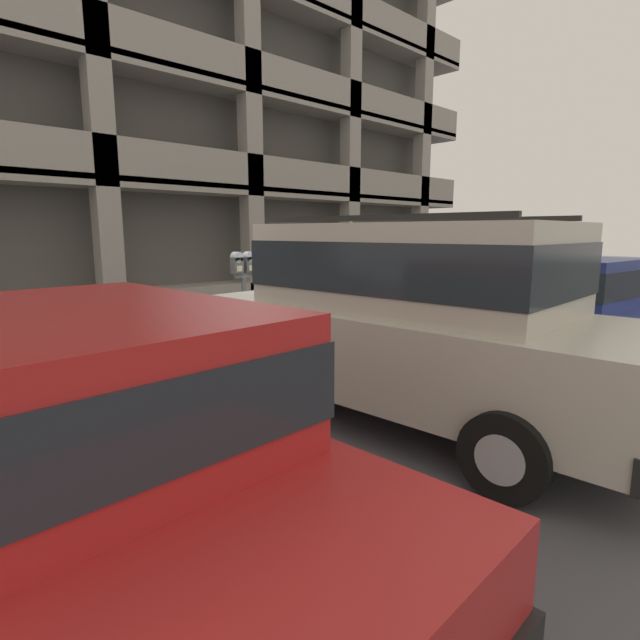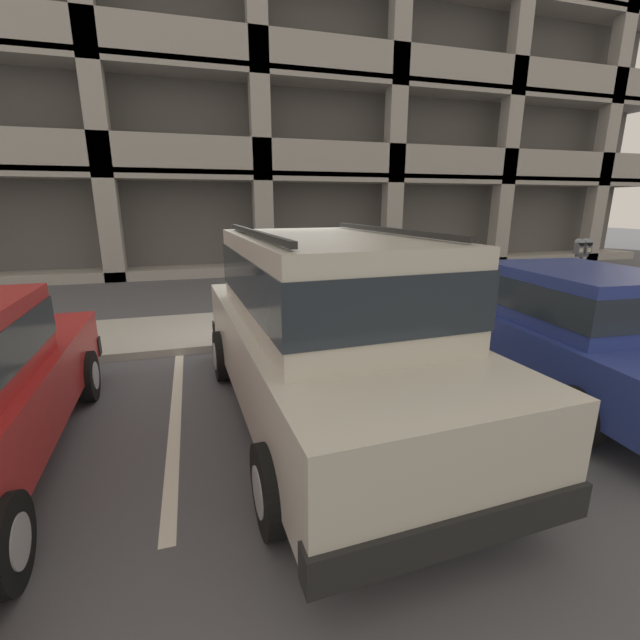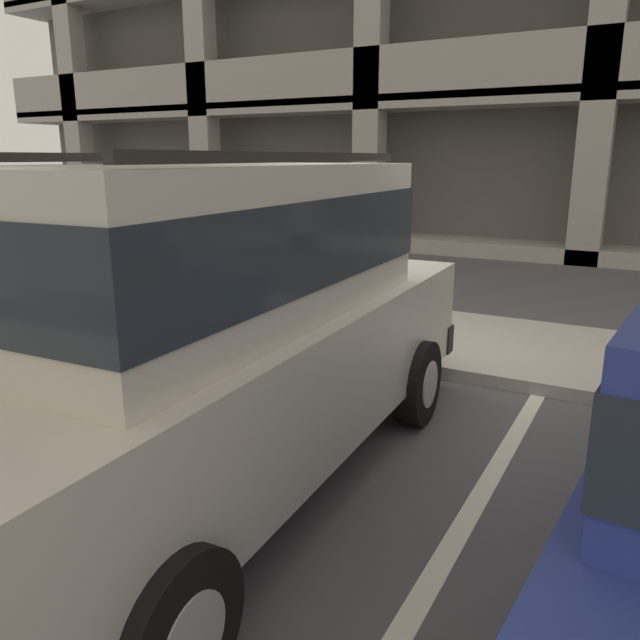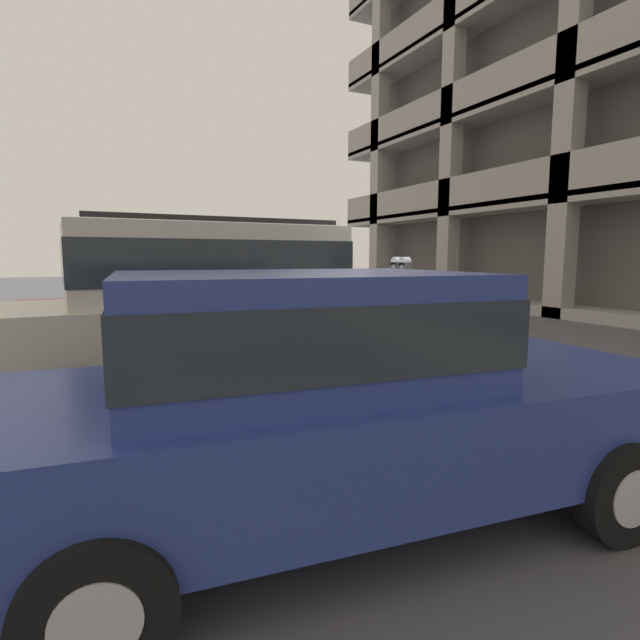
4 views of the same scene
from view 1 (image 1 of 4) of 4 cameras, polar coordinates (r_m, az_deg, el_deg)
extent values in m
cube|color=#4C4C51|center=(6.95, -6.23, -6.22)|extent=(80.00, 80.00, 0.10)
cube|color=#ADA89E|center=(7.96, -12.03, -3.47)|extent=(40.00, 2.20, 0.12)
cube|color=#606060|center=(7.95, -12.04, -3.04)|extent=(0.03, 2.16, 0.00)
cube|color=#606060|center=(10.57, 6.60, 0.35)|extent=(0.03, 2.16, 0.00)
cube|color=#606060|center=(13.87, 17.15, 2.28)|extent=(0.03, 2.16, 0.00)
cube|color=silver|center=(5.00, -10.64, -12.33)|extent=(0.12, 4.80, 0.01)
cube|color=silver|center=(7.11, 10.99, -5.53)|extent=(0.12, 4.80, 0.01)
cube|color=silver|center=(9.79, 21.59, -1.78)|extent=(0.12, 4.80, 0.01)
cube|color=silver|center=(12.68, 27.49, 0.35)|extent=(0.12, 4.80, 0.01)
cube|color=beige|center=(5.17, 9.69, -3.08)|extent=(2.06, 4.78, 0.80)
cube|color=beige|center=(5.02, 10.45, 5.99)|extent=(1.75, 2.99, 0.84)
cube|color=#232B33|center=(5.02, 10.45, 6.23)|extent=(1.78, 3.01, 0.46)
cube|color=black|center=(6.75, -6.94, -2.35)|extent=(1.88, 0.25, 0.24)
cube|color=silver|center=(7.09, -3.72, 1.26)|extent=(0.24, 0.04, 0.14)
cube|color=silver|center=(6.38, -11.23, 0.10)|extent=(0.24, 0.04, 0.14)
cylinder|color=black|center=(6.81, 3.58, -3.22)|extent=(0.23, 0.67, 0.66)
cylinder|color=#B2B2B7|center=(6.81, 3.58, -3.22)|extent=(0.24, 0.37, 0.36)
cylinder|color=black|center=(5.59, -8.39, -6.29)|extent=(0.23, 0.67, 0.66)
cylinder|color=#B2B2B7|center=(5.59, -8.39, -6.29)|extent=(0.24, 0.37, 0.36)
cylinder|color=black|center=(5.50, 27.86, -7.63)|extent=(0.23, 0.67, 0.66)
cylinder|color=#B2B2B7|center=(5.50, 27.86, -7.63)|extent=(0.24, 0.37, 0.36)
cylinder|color=black|center=(3.88, 20.42, -14.31)|extent=(0.23, 0.67, 0.66)
cylinder|color=#B2B2B7|center=(3.88, 20.42, -14.31)|extent=(0.24, 0.37, 0.36)
cube|color=black|center=(5.60, 14.50, 10.96)|extent=(0.17, 2.62, 0.05)
cube|color=black|center=(4.45, 5.72, 11.53)|extent=(0.17, 2.62, 0.05)
cube|color=red|center=(3.15, -27.41, -15.32)|extent=(1.85, 4.45, 0.60)
cube|color=red|center=(2.68, -26.39, -5.55)|extent=(1.56, 2.03, 0.64)
cube|color=#232B33|center=(2.67, -26.42, -5.22)|extent=(1.59, 2.05, 0.35)
cube|color=silver|center=(5.29, -29.86, -4.77)|extent=(0.24, 0.04, 0.14)
cylinder|color=black|center=(4.72, -22.88, -10.48)|extent=(0.18, 0.61, 0.60)
cylinder|color=#B2B2B7|center=(4.72, -22.88, -10.48)|extent=(0.19, 0.34, 0.33)
cylinder|color=black|center=(2.69, 3.80, -26.21)|extent=(0.18, 0.61, 0.60)
cylinder|color=#B2B2B7|center=(2.69, 3.80, -26.21)|extent=(0.19, 0.34, 0.33)
cube|color=navy|center=(7.92, 22.59, -0.11)|extent=(2.06, 4.53, 0.60)
cube|color=navy|center=(7.71, 24.87, 4.13)|extent=(1.65, 2.10, 0.64)
cube|color=#232B33|center=(7.71, 24.87, 4.25)|extent=(1.68, 2.12, 0.35)
cube|color=black|center=(9.14, 10.54, 0.62)|extent=(1.74, 0.30, 0.24)
cube|color=silver|center=(9.55, 12.40, 2.41)|extent=(0.24, 0.05, 0.14)
cube|color=silver|center=(8.75, 8.11, 1.86)|extent=(0.24, 0.05, 0.14)
cylinder|color=black|center=(9.36, 17.55, -0.21)|extent=(0.21, 0.61, 0.60)
cylinder|color=#B2B2B7|center=(9.36, 17.55, -0.21)|extent=(0.21, 0.34, 0.33)
cylinder|color=black|center=(8.03, 11.01, -1.56)|extent=(0.21, 0.61, 0.60)
cylinder|color=#B2B2B7|center=(8.03, 11.01, -1.56)|extent=(0.21, 0.34, 0.33)
cylinder|color=black|center=(6.69, 29.34, -5.03)|extent=(0.21, 0.61, 0.60)
cylinder|color=#B2B2B7|center=(6.69, 29.34, -5.03)|extent=(0.21, 0.34, 0.33)
cylinder|color=#595B60|center=(7.01, -8.61, 0.12)|extent=(0.07, 0.07, 1.15)
cube|color=#595B60|center=(6.94, -8.75, 5.06)|extent=(0.28, 0.06, 0.06)
cube|color=#424447|center=(6.87, -9.46, 6.16)|extent=(0.15, 0.11, 0.22)
cylinder|color=#9EA8B2|center=(6.86, -9.49, 7.08)|extent=(0.15, 0.11, 0.15)
cube|color=#B7B293|center=(6.82, -9.17, 5.82)|extent=(0.08, 0.01, 0.08)
cube|color=#424447|center=(6.98, -8.11, 6.26)|extent=(0.15, 0.11, 0.22)
cylinder|color=#9EA8B2|center=(6.98, -8.13, 7.16)|extent=(0.15, 0.11, 0.15)
cube|color=#B7B293|center=(6.94, -7.81, 5.92)|extent=(0.08, 0.01, 0.08)
cylinder|color=#47474C|center=(11.77, 17.17, 3.75)|extent=(0.07, 0.07, 1.14)
cube|color=#47474C|center=(11.72, 17.32, 6.66)|extent=(0.28, 0.06, 0.06)
cube|color=#515459|center=(11.63, 17.12, 7.34)|extent=(0.15, 0.11, 0.22)
cylinder|color=#8C99A3|center=(11.63, 17.15, 7.88)|extent=(0.15, 0.11, 0.15)
cube|color=#B7B293|center=(11.60, 17.37, 7.13)|extent=(0.08, 0.01, 0.08)
cube|color=#515459|center=(11.80, 17.59, 7.35)|extent=(0.15, 0.11, 0.22)
cylinder|color=#8C99A3|center=(11.80, 17.62, 7.88)|extent=(0.15, 0.11, 0.15)
cube|color=#B7B293|center=(11.78, 17.84, 7.15)|extent=(0.08, 0.01, 0.08)
cube|color=#54514D|center=(19.92, -30.52, 25.11)|extent=(31.36, 8.80, 15.00)
cube|color=gray|center=(18.61, -28.06, 3.51)|extent=(32.00, 10.00, 0.30)
cube|color=gray|center=(18.57, -28.84, 12.73)|extent=(32.00, 10.00, 0.30)
cube|color=gray|center=(14.00, -23.41, 16.68)|extent=(32.00, 0.20, 1.10)
cube|color=gray|center=(19.02, -29.66, 21.75)|extent=(32.00, 10.00, 0.30)
cube|color=gray|center=(14.70, -24.33, 28.33)|extent=(32.00, 0.20, 1.10)
cube|color=gray|center=(17.20, -8.23, 28.99)|extent=(0.60, 0.50, 15.00)
cube|color=gray|center=(20.13, 3.59, 26.22)|extent=(0.60, 0.50, 15.00)
cube|color=gray|center=(23.58, 11.78, 23.61)|extent=(0.60, 0.50, 15.00)
cylinder|color=red|center=(10.45, 10.76, 1.65)|extent=(0.20, 0.20, 0.55)
sphere|color=red|center=(10.41, 10.82, 3.47)|extent=(0.18, 0.18, 0.18)
cylinder|color=red|center=(10.36, 11.44, 1.71)|extent=(0.08, 0.10, 0.08)
cylinder|color=red|center=(10.57, 11.23, 1.87)|extent=(0.10, 0.07, 0.07)
camera|label=2|loc=(3.07, 68.86, 10.67)|focal=24.00mm
camera|label=3|loc=(6.45, 45.27, 8.17)|focal=35.00mm
camera|label=4|loc=(9.98, 36.65, 6.59)|focal=28.00mm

